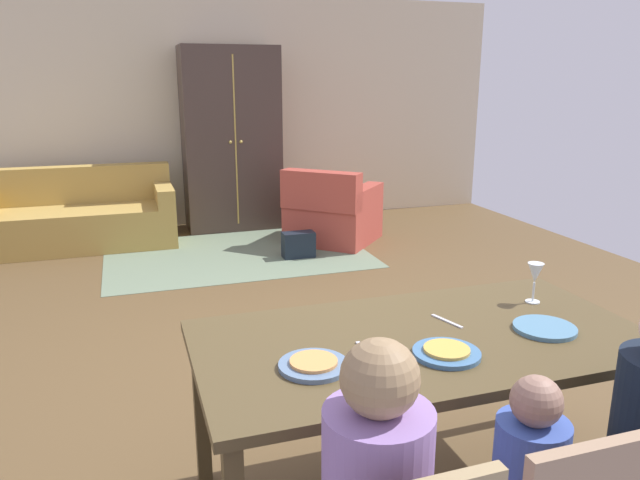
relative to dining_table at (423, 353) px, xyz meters
The scene contains 16 objects.
ground_plane 2.25m from the dining_table, 91.66° to the left, with size 7.43×6.61×0.02m, color brown.
back_wall 5.54m from the dining_table, 90.65° to the left, with size 7.43×0.10×2.70m, color beige.
dining_table is the anchor object (origin of this frame).
plate_near_man 0.51m from the dining_table, 166.35° to the right, with size 0.25×0.25×0.02m, color slate.
pizza_near_man 0.52m from the dining_table, 166.35° to the right, with size 0.17×0.17×0.01m, color #DB924C.
plate_near_child 0.20m from the dining_table, 90.00° to the right, with size 0.25×0.25×0.02m, color teal.
pizza_near_child 0.20m from the dining_table, 90.00° to the right, with size 0.17×0.17×0.01m, color gold.
plate_near_woman 0.51m from the dining_table, 11.44° to the right, with size 0.25×0.25×0.02m, color teal.
wine_glass 0.70m from the dining_table, 15.55° to the left, with size 0.07×0.07×0.19m.
fork 0.28m from the dining_table, 169.49° to the right, with size 0.02×0.15×0.01m, color silver.
knife 0.20m from the dining_table, 31.73° to the left, with size 0.01×0.17×0.01m, color silver.
area_rug 3.99m from the dining_table, 90.55° to the left, with size 2.60×1.80×0.01m, color slate.
couch 5.05m from the dining_table, 108.11° to the left, with size 1.96×0.86×0.82m.
armchair 4.23m from the dining_table, 75.66° to the left, with size 1.21×1.21×0.82m.
armoire 5.12m from the dining_table, 88.31° to the left, with size 1.10×0.59×2.10m.
handbag 3.71m from the dining_table, 81.66° to the left, with size 0.32×0.16×0.26m, color black.
Camera 1 is at (-1.01, -3.39, 1.75)m, focal length 33.83 mm.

